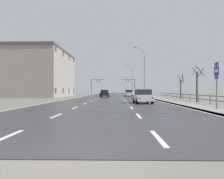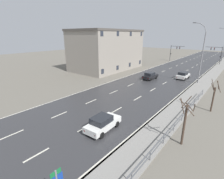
{
  "view_description": "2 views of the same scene",
  "coord_description": "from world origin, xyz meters",
  "views": [
    {
      "loc": [
        1.06,
        -4.32,
        1.47
      ],
      "look_at": [
        -0.23,
        61.86,
        1.72
      ],
      "focal_mm": 33.32,
      "sensor_mm": 36.0,
      "label": 1
    },
    {
      "loc": [
        14.07,
        7.88,
        9.33
      ],
      "look_at": [
        0.0,
        25.6,
        1.84
      ],
      "focal_mm": 26.67,
      "sensor_mm": 36.0,
      "label": 2
    }
  ],
  "objects": [
    {
      "name": "car_mid_centre",
      "position": [
        4.11,
        45.63,
        0.8
      ],
      "size": [
        1.96,
        4.17,
        1.57
      ],
      "rotation": [
        0.0,
        0.0,
        -0.04
      ],
      "color": "silver",
      "rests_on": "ground"
    },
    {
      "name": "bare_tree_near",
      "position": [
        11.12,
        21.58,
        2.25
      ],
      "size": [
        1.36,
        1.46,
        4.51
      ],
      "color": "#423328",
      "rests_on": "ground"
    },
    {
      "name": "bare_tree_mid",
      "position": [
        11.96,
        30.81,
        1.93
      ],
      "size": [
        1.2,
        0.83,
        4.23
      ],
      "color": "#423328",
      "rests_on": "ground"
    },
    {
      "name": "guardrail",
      "position": [
        9.85,
        21.86,
        0.71
      ],
      "size": [
        0.07,
        29.22,
        1.0
      ],
      "color": "#515459",
      "rests_on": "ground"
    },
    {
      "name": "street_lamp_distant",
      "position": [
        7.45,
        79.34,
        5.63
      ],
      "size": [
        2.58,
        0.24,
        11.52
      ],
      "color": "slate",
      "rests_on": "ground"
    },
    {
      "name": "ground_plane",
      "position": [
        0.0,
        48.0,
        -0.06
      ],
      "size": [
        160.0,
        160.0,
        0.12
      ],
      "color": "#666056"
    },
    {
      "name": "car_far_right",
      "position": [
        -1.39,
        40.7,
        0.8
      ],
      "size": [
        2.01,
        4.19,
        1.57
      ],
      "rotation": [
        0.0,
        0.0,
        -0.06
      ],
      "color": "black",
      "rests_on": "ground"
    },
    {
      "name": "brick_building",
      "position": [
        -16.44,
        44.03,
        5.33
      ],
      "size": [
        11.87,
        19.82,
        10.63
      ],
      "color": "gray",
      "rests_on": "ground"
    },
    {
      "name": "road_asphalt_strip",
      "position": [
        0.0,
        60.0,
        0.01
      ],
      "size": [
        14.0,
        120.0,
        0.03
      ],
      "color": "#303033",
      "rests_on": "ground"
    },
    {
      "name": "street_lamp_midground",
      "position": [
        7.45,
        43.61,
        5.64
      ],
      "size": [
        2.57,
        0.24,
        11.52
      ],
      "color": "slate",
      "rests_on": "ground"
    },
    {
      "name": "car_near_right",
      "position": [
        4.05,
        18.98,
        0.8
      ],
      "size": [
        1.98,
        4.17,
        1.57
      ],
      "rotation": [
        0.0,
        0.0,
        0.04
      ],
      "color": "silver",
      "rests_on": "ground"
    },
    {
      "name": "traffic_signal_left",
      "position": [
        -6.68,
        70.34,
        3.87
      ],
      "size": [
        4.84,
        0.36,
        5.61
      ],
      "color": "#38383A",
      "rests_on": "ground"
    },
    {
      "name": "sidewalk_right",
      "position": [
        8.43,
        60.0,
        0.06
      ],
      "size": [
        3.0,
        120.0,
        0.12
      ],
      "color": "gray",
      "rests_on": "ground"
    },
    {
      "name": "traffic_signal_right",
      "position": [
        6.67,
        71.87,
        3.93
      ],
      "size": [
        4.91,
        0.36,
        5.7
      ],
      "color": "#38383A",
      "rests_on": "ground"
    }
  ]
}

